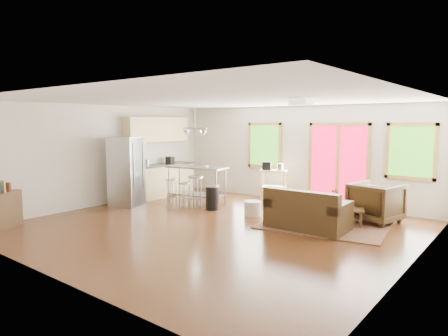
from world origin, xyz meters
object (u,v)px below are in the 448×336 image
Objects in this scene: rug at (324,225)px; coffee_table at (341,210)px; loveseat at (307,213)px; kitchen_cart at (273,175)px; ottoman at (311,208)px; armchair at (376,201)px; refrigerator at (127,171)px; island at (197,178)px.

coffee_table is at bearing 47.15° from rug.
loveseat is 1.45× the size of kitchen_cart.
ottoman is at bearing 157.31° from coffee_table.
ottoman is at bearing 133.99° from rug.
armchair reaches higher than ottoman.
rug is at bearing 72.67° from loveseat.
refrigerator is (-4.29, -1.85, 0.72)m from ottoman.
kitchen_cart is (-1.57, 0.90, 0.57)m from ottoman.
armchair is 1.79× the size of ottoman.
ottoman is at bearing -29.70° from kitchen_cart.
kitchen_cart reaches higher than ottoman.
armchair is at bearing 56.60° from loveseat.
coffee_table is at bearing 65.35° from armchair.
rug is 2.28× the size of kitchen_cart.
kitchen_cart is at bearing 47.90° from island.
refrigerator reaches higher than loveseat.
rug is at bearing 63.72° from armchair.
loveseat is 1.66× the size of armchair.
refrigerator is at bearing -137.66° from island.
refrigerator is at bearing -134.70° from kitchen_cart.
armchair is 1.43m from ottoman.
kitchen_cart is at bearing 133.65° from loveseat.
refrigerator is (-5.15, -1.49, 0.57)m from coffee_table.
refrigerator is at bearing -172.79° from loveseat.
rug is 1.49× the size of island.
armchair is at bearing 52.52° from coffee_table.
kitchen_cart is at bearing 1.51° from armchair.
ottoman is (-0.46, 1.14, -0.15)m from loveseat.
loveseat is at bearing -106.04° from rug.
island reaches higher than loveseat.
armchair is 0.53× the size of refrigerator.
armchair reaches higher than rug.
rug is 2.61× the size of armchair.
island is (-3.56, -0.01, 0.68)m from rug.
coffee_table is (0.25, 0.27, 0.31)m from rug.
loveseat reaches higher than coffee_table.
island is 2.06m from kitchen_cart.
island reaches higher than ottoman.
kitchen_cart is (-2.18, 1.52, 0.74)m from rug.
coffee_table is 3.84m from island.
loveseat is 0.89× the size of refrigerator.
loveseat is at bearing -45.05° from kitchen_cart.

